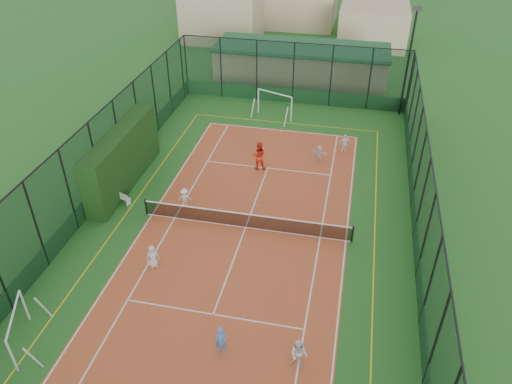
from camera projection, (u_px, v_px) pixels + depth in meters
ground at (246, 228)px, 27.51m from camera, size 300.00×300.00×0.00m
court_slab at (246, 228)px, 27.50m from camera, size 11.17×23.97×0.01m
tennis_net at (245, 220)px, 27.21m from camera, size 11.67×0.12×1.06m
perimeter_fence at (245, 190)px, 26.09m from camera, size 18.12×34.12×5.00m
floodlight_ne at (408, 63)px, 37.09m from camera, size 0.60×0.26×8.25m
clubhouse at (301, 63)px, 44.38m from camera, size 15.20×7.20×3.15m
hedge_left at (123, 158)px, 30.23m from camera, size 1.22×8.14×3.56m
white_bench at (120, 196)px, 29.34m from camera, size 1.49×0.86×0.81m
futsal_goal_near at (19, 330)px, 20.50m from camera, size 2.87×1.84×1.79m
futsal_goal_far at (275, 105)px, 38.44m from camera, size 3.19×1.93×1.99m
child_near_left at (153, 256)px, 24.57m from camera, size 0.75×0.70×1.28m
child_near_mid at (221, 340)px, 20.27m from camera, size 0.58×0.45×1.40m
child_near_right at (299, 354)px, 19.69m from camera, size 0.78×0.65×1.46m
child_far_left at (185, 198)px, 28.80m from camera, size 0.87×0.62×1.21m
child_far_right at (345, 144)px, 34.01m from camera, size 0.85×0.49×1.35m
child_far_back at (319, 154)px, 33.01m from camera, size 1.15×0.52×1.20m
coach at (259, 156)px, 32.08m from camera, size 1.03×0.86×1.94m
tennis_balls at (246, 211)px, 28.72m from camera, size 5.14×1.41×0.07m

